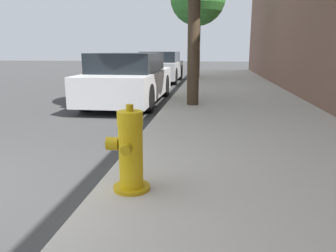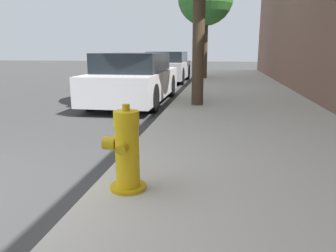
# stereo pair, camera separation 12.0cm
# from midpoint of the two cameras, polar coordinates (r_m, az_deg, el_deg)

# --- Properties ---
(sidewalk_slab) EXTENTS (3.54, 40.00, 0.16)m
(sidewalk_slab) POSITION_cam_midpoint_polar(r_m,az_deg,el_deg) (2.96, 19.53, -15.26)
(sidewalk_slab) COLOR beige
(sidewalk_slab) RESTS_ON ground_plane
(fire_hydrant) EXTENTS (0.40, 0.41, 0.81)m
(fire_hydrant) POSITION_cam_midpoint_polar(r_m,az_deg,el_deg) (3.07, -7.73, -4.50)
(fire_hydrant) COLOR #C39C11
(fire_hydrant) RESTS_ON sidewalk_slab
(parked_car_near) EXTENTS (1.76, 4.49, 1.37)m
(parked_car_near) POSITION_cam_midpoint_polar(r_m,az_deg,el_deg) (9.15, -7.11, 8.16)
(parked_car_near) COLOR silver
(parked_car_near) RESTS_ON ground_plane
(parked_car_mid) EXTENTS (1.72, 4.14, 1.37)m
(parked_car_mid) POSITION_cam_midpoint_polar(r_m,az_deg,el_deg) (15.30, -1.44, 10.25)
(parked_car_mid) COLOR #B7B7BC
(parked_car_mid) RESTS_ON ground_plane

